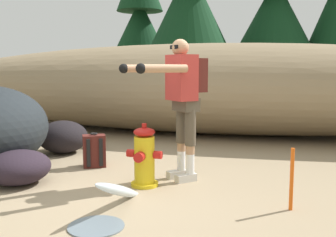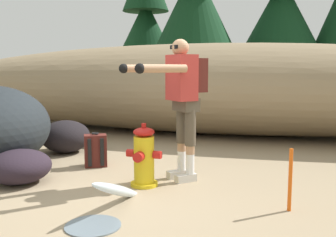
{
  "view_description": "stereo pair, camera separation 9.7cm",
  "coord_description": "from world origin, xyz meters",
  "px_view_note": "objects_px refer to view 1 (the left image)",
  "views": [
    {
      "loc": [
        1.64,
        -3.89,
        1.34
      ],
      "look_at": [
        0.36,
        0.5,
        0.75
      ],
      "focal_mm": 41.61,
      "sensor_mm": 36.0,
      "label": 1
    },
    {
      "loc": [
        1.73,
        -3.86,
        1.34
      ],
      "look_at": [
        0.36,
        0.5,
        0.75
      ],
      "focal_mm": 41.61,
      "sensor_mm": 36.0,
      "label": 2
    }
  ],
  "objects_px": {
    "boulder_mid": "(63,137)",
    "boulder_small": "(18,167)",
    "utility_worker": "(182,91)",
    "spare_backpack": "(94,151)",
    "fire_hydrant": "(144,158)",
    "survey_stake": "(292,179)"
  },
  "relations": [
    {
      "from": "boulder_mid",
      "to": "boulder_small",
      "type": "bearing_deg",
      "value": -75.83
    },
    {
      "from": "utility_worker",
      "to": "boulder_small",
      "type": "relative_size",
      "value": 2.21
    },
    {
      "from": "utility_worker",
      "to": "spare_backpack",
      "type": "height_order",
      "value": "utility_worker"
    },
    {
      "from": "spare_backpack",
      "to": "boulder_mid",
      "type": "height_order",
      "value": "boulder_mid"
    },
    {
      "from": "fire_hydrant",
      "to": "spare_backpack",
      "type": "xyz_separation_m",
      "value": [
        -0.96,
        0.65,
        -0.12
      ]
    },
    {
      "from": "boulder_mid",
      "to": "boulder_small",
      "type": "distance_m",
      "value": 1.71
    },
    {
      "from": "spare_backpack",
      "to": "boulder_small",
      "type": "bearing_deg",
      "value": 124.13
    },
    {
      "from": "boulder_mid",
      "to": "boulder_small",
      "type": "xyz_separation_m",
      "value": [
        0.42,
        -1.66,
        -0.06
      ]
    },
    {
      "from": "utility_worker",
      "to": "boulder_small",
      "type": "bearing_deg",
      "value": -24.67
    },
    {
      "from": "boulder_small",
      "to": "survey_stake",
      "type": "bearing_deg",
      "value": 0.13
    },
    {
      "from": "utility_worker",
      "to": "survey_stake",
      "type": "height_order",
      "value": "utility_worker"
    },
    {
      "from": "fire_hydrant",
      "to": "utility_worker",
      "type": "xyz_separation_m",
      "value": [
        0.34,
        0.36,
        0.74
      ]
    },
    {
      "from": "survey_stake",
      "to": "utility_worker",
      "type": "bearing_deg",
      "value": 150.86
    },
    {
      "from": "survey_stake",
      "to": "boulder_mid",
      "type": "bearing_deg",
      "value": 154.37
    },
    {
      "from": "utility_worker",
      "to": "boulder_small",
      "type": "xyz_separation_m",
      "value": [
        -1.77,
        -0.7,
        -0.87
      ]
    },
    {
      "from": "spare_backpack",
      "to": "boulder_small",
      "type": "distance_m",
      "value": 1.09
    },
    {
      "from": "boulder_mid",
      "to": "fire_hydrant",
      "type": "bearing_deg",
      "value": -35.5
    },
    {
      "from": "boulder_small",
      "to": "survey_stake",
      "type": "relative_size",
      "value": 1.26
    },
    {
      "from": "boulder_small",
      "to": "survey_stake",
      "type": "xyz_separation_m",
      "value": [
        3.03,
        0.01,
        0.1
      ]
    },
    {
      "from": "utility_worker",
      "to": "boulder_mid",
      "type": "bearing_deg",
      "value": -69.88
    },
    {
      "from": "survey_stake",
      "to": "fire_hydrant",
      "type": "bearing_deg",
      "value": 168.18
    },
    {
      "from": "spare_backpack",
      "to": "survey_stake",
      "type": "distance_m",
      "value": 2.74
    }
  ]
}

